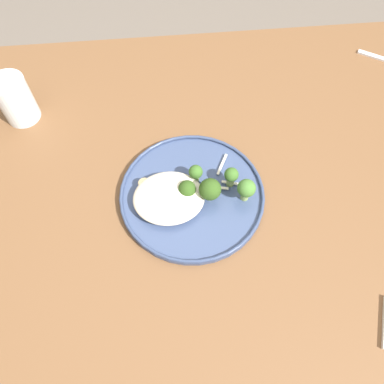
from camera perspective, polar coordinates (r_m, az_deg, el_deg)
name	(u,v)px	position (r m, az deg, el deg)	size (l,w,h in m)	color
ground	(204,295)	(1.48, 1.81, -14.85)	(6.00, 6.00, 0.00)	#665B51
wooden_dining_table	(213,217)	(0.86, 3.03, -3.73)	(1.40, 1.00, 0.74)	brown
dinner_plate	(192,195)	(0.78, 0.00, -0.41)	(0.29, 0.29, 0.02)	#38476B
noodle_bed	(169,198)	(0.76, -3.40, -0.83)	(0.14, 0.12, 0.03)	beige
seared_scallop_on_noodles	(176,195)	(0.77, -2.41, -0.39)	(0.04, 0.04, 0.01)	#E5C689
seared_scallop_half_hidden	(178,206)	(0.76, -2.09, -2.09)	(0.02, 0.02, 0.01)	#E5C689
seared_scallop_large_seared	(161,195)	(0.77, -4.51, -0.38)	(0.03, 0.03, 0.02)	#E5C689
seared_scallop_left_edge	(144,184)	(0.78, -6.96, 1.09)	(0.02, 0.02, 0.02)	#E5C689
seared_scallop_tilted_round	(146,193)	(0.77, -6.75, -0.17)	(0.03, 0.03, 0.02)	#E5C689
seared_scallop_center_golden	(163,213)	(0.75, -4.22, -3.14)	(0.03, 0.03, 0.01)	#DBB77A
broccoli_floret_front_edge	(210,189)	(0.75, 2.64, 0.40)	(0.04, 0.04, 0.06)	#89A356
broccoli_floret_tall_stalk	(231,176)	(0.77, 5.74, 2.35)	(0.03, 0.03, 0.05)	#89A356
broccoli_floret_center_pile	(246,189)	(0.75, 7.93, 0.44)	(0.04, 0.04, 0.06)	#89A356
broccoli_floret_left_leaning	(187,189)	(0.75, -0.73, 0.40)	(0.03, 0.03, 0.05)	#89A356
broccoli_floret_near_rim	(196,173)	(0.77, 0.54, 2.83)	(0.03, 0.03, 0.05)	#7A994C
onion_sliver_long_sliver	(217,187)	(0.78, 3.73, 0.68)	(0.04, 0.01, 0.00)	silver
onion_sliver_short_strip	(202,188)	(0.78, 1.49, 0.59)	(0.04, 0.01, 0.00)	silver
onion_sliver_pale_crescent	(231,183)	(0.79, 5.74, 1.31)	(0.04, 0.01, 0.00)	silver
onion_sliver_curled_piece	(222,164)	(0.81, 4.41, 4.06)	(0.05, 0.01, 0.00)	silver
water_glass	(17,102)	(0.96, -24.21, 11.89)	(0.08, 0.08, 0.11)	silver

